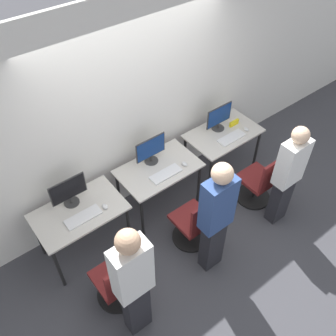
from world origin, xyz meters
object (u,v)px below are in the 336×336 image
object	(u,v)px
mouse_center	(185,164)
office_chair_right	(259,183)
office_chair_center	(194,224)
keyboard_right	(232,138)
mouse_left	(105,206)
person_left	(133,281)
keyboard_center	(166,174)
monitor_right	(219,117)
keyboard_left	(83,217)
mouse_right	(246,129)
monitor_left	(69,191)
person_right	(288,174)
person_center	(216,216)
office_chair_left	(118,283)
monitor_center	(151,150)

from	to	relation	value
mouse_center	office_chair_right	world-z (taller)	office_chair_right
office_chair_center	keyboard_right	bearing A→B (deg)	26.73
mouse_left	person_left	size ratio (longest dim) A/B	0.05
keyboard_center	monitor_right	xyz separation A→B (m)	(1.14, 0.27, 0.18)
keyboard_left	keyboard_center	size ratio (longest dim) A/B	1.00
person_left	mouse_right	bearing A→B (deg)	21.63
person_left	keyboard_center	distance (m)	1.57
monitor_left	mouse_left	size ratio (longest dim) A/B	4.81
office_chair_center	person_right	world-z (taller)	person_right
office_chair_center	person_center	bearing A→B (deg)	-97.51
mouse_left	mouse_right	xyz separation A→B (m)	(2.29, -0.01, 0.00)
office_chair_center	keyboard_center	bearing A→B (deg)	89.80
person_center	person_right	world-z (taller)	person_center
mouse_left	person_center	xyz separation A→B (m)	(0.82, -0.96, 0.15)
mouse_center	office_chair_right	distance (m)	1.12
person_left	person_center	bearing A→B (deg)	4.40
person_left	person_right	world-z (taller)	person_left
office_chair_center	monitor_right	xyz separation A→B (m)	(1.14, 0.85, 0.60)
mouse_center	office_chair_right	size ratio (longest dim) A/B	0.10
keyboard_center	keyboard_right	world-z (taller)	same
person_left	office_chair_right	size ratio (longest dim) A/B	1.95
monitor_left	mouse_center	bearing A→B (deg)	-12.69
person_center	monitor_right	bearing A→B (deg)	45.68
mouse_left	office_chair_left	distance (m)	0.85
keyboard_right	person_right	size ratio (longest dim) A/B	0.27
person_center	keyboard_right	distance (m)	1.52
mouse_center	mouse_right	world-z (taller)	same
monitor_center	keyboard_center	distance (m)	0.36
keyboard_left	office_chair_left	world-z (taller)	office_chair_left
office_chair_center	office_chair_right	world-z (taller)	same
keyboard_left	office_chair_left	xyz separation A→B (m)	(-0.04, -0.70, -0.42)
keyboard_center	office_chair_left	bearing A→B (deg)	-150.42
office_chair_left	person_left	xyz separation A→B (m)	(-0.00, -0.37, 0.58)
office_chair_right	person_center	bearing A→B (deg)	-164.05
keyboard_left	monitor_right	size ratio (longest dim) A/B	0.96
keyboard_left	keyboard_right	xyz separation A→B (m)	(2.27, -0.04, 0.00)
office_chair_right	mouse_right	bearing A→B (deg)	65.17
monitor_left	keyboard_left	size ratio (longest dim) A/B	1.04
mouse_right	office_chair_left	bearing A→B (deg)	-165.65
person_left	office_chair_right	world-z (taller)	person_left
office_chair_left	keyboard_right	size ratio (longest dim) A/B	2.06
keyboard_left	office_chair_left	distance (m)	0.82
keyboard_center	monitor_left	bearing A→B (deg)	164.65
office_chair_center	mouse_right	world-z (taller)	office_chair_center
office_chair_center	monitor_right	bearing A→B (deg)	36.71
keyboard_center	mouse_right	size ratio (longest dim) A/B	4.64
monitor_right	mouse_right	distance (m)	0.43
mouse_left	office_chair_left	world-z (taller)	office_chair_left
keyboard_left	monitor_right	distance (m)	2.29
person_left	mouse_center	distance (m)	1.79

